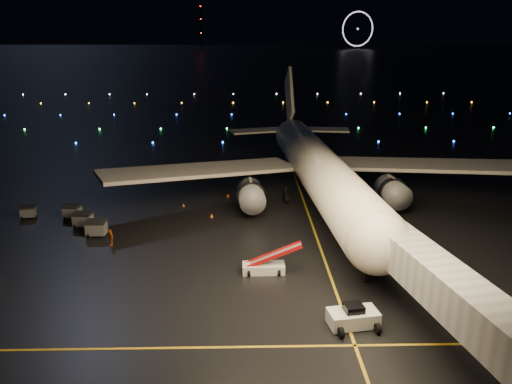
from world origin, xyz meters
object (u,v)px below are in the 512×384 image
(pushback_tug, at_px, (353,315))
(baggage_cart_2, at_px, (72,212))
(airliner, at_px, (315,140))
(crew_c, at_px, (111,237))
(belt_loader, at_px, (264,259))
(baggage_cart_3, at_px, (28,212))
(baggage_cart_0, at_px, (83,220))
(baggage_cart_1, at_px, (96,228))

(pushback_tug, relative_size, baggage_cart_2, 1.94)
(pushback_tug, bearing_deg, airliner, 78.53)
(pushback_tug, distance_m, crew_c, 28.27)
(belt_loader, bearing_deg, pushback_tug, -55.31)
(baggage_cart_3, bearing_deg, airliner, 0.15)
(baggage_cart_0, distance_m, baggage_cart_3, 8.53)
(belt_loader, height_order, baggage_cart_0, belt_loader)
(airliner, distance_m, baggage_cart_2, 32.91)
(airliner, relative_size, crew_c, 31.49)
(belt_loader, height_order, crew_c, belt_loader)
(airliner, relative_size, baggage_cart_0, 27.60)
(pushback_tug, bearing_deg, baggage_cart_1, 133.68)
(crew_c, xyz_separation_m, baggage_cart_2, (-6.96, 8.50, -0.07))
(baggage_cart_1, bearing_deg, baggage_cart_2, 129.97)
(pushback_tug, distance_m, baggage_cart_1, 31.76)
(baggage_cart_3, bearing_deg, baggage_cart_1, -41.98)
(pushback_tug, relative_size, baggage_cart_0, 1.85)
(pushback_tug, relative_size, crew_c, 2.11)
(baggage_cart_0, bearing_deg, baggage_cart_1, -41.60)
(baggage_cart_1, relative_size, baggage_cart_3, 1.23)
(crew_c, xyz_separation_m, baggage_cart_0, (-4.72, 5.53, -0.03))
(crew_c, xyz_separation_m, baggage_cart_1, (-2.34, 2.72, 0.00))
(baggage_cart_2, bearing_deg, baggage_cart_0, -45.06)
(baggage_cart_0, bearing_deg, baggage_cart_2, 135.12)
(airliner, height_order, baggage_cart_2, airliner)
(belt_loader, relative_size, baggage_cart_1, 2.74)
(baggage_cart_0, distance_m, baggage_cart_2, 3.72)
(airliner, xyz_separation_m, pushback_tug, (-1.08, -32.43, -7.30))
(pushback_tug, xyz_separation_m, belt_loader, (-6.71, 9.36, 0.52))
(baggage_cart_2, height_order, baggage_cart_3, baggage_cart_2)
(pushback_tug, height_order, baggage_cart_2, pushback_tug)
(belt_loader, distance_m, baggage_cart_2, 28.00)
(baggage_cart_2, bearing_deg, pushback_tug, -31.58)
(baggage_cart_0, height_order, baggage_cart_1, baggage_cart_1)
(airliner, bearing_deg, baggage_cart_1, -156.86)
(baggage_cart_0, bearing_deg, crew_c, -41.41)
(baggage_cart_0, relative_size, baggage_cart_1, 0.97)
(pushback_tug, distance_m, baggage_cart_3, 43.64)
(baggage_cart_0, bearing_deg, baggage_cart_3, 165.22)
(baggage_cart_3, bearing_deg, pushback_tug, -46.24)
(baggage_cart_3, bearing_deg, baggage_cart_0, -33.97)
(baggage_cart_0, distance_m, baggage_cart_1, 3.68)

